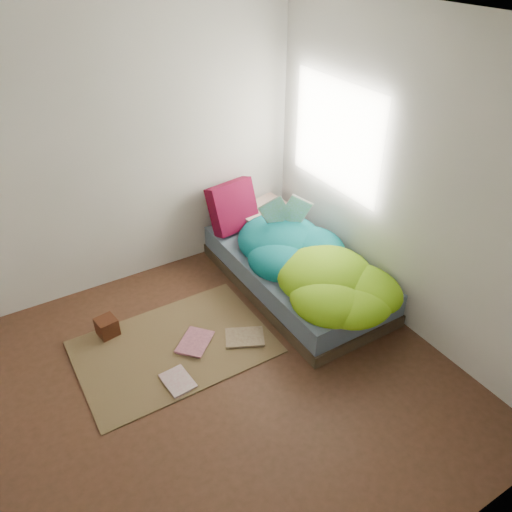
{
  "coord_description": "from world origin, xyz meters",
  "views": [
    {
      "loc": [
        -1.17,
        -2.46,
        3.03
      ],
      "look_at": [
        0.79,
        0.75,
        0.5
      ],
      "focal_mm": 35.0,
      "sensor_mm": 36.0,
      "label": 1
    }
  ],
  "objects_px": {
    "bed": "(295,273)",
    "open_book": "(286,202)",
    "wooden_box": "(107,327)",
    "floor_book_a": "(166,387)",
    "pillow_magenta": "(233,207)",
    "floor_book_b": "(182,339)"
  },
  "relations": [
    {
      "from": "floor_book_a",
      "to": "bed",
      "type": "bearing_deg",
      "value": 15.05
    },
    {
      "from": "open_book",
      "to": "floor_book_a",
      "type": "xyz_separation_m",
      "value": [
        -1.66,
        -0.83,
        -0.78
      ]
    },
    {
      "from": "bed",
      "to": "pillow_magenta",
      "type": "distance_m",
      "value": 0.94
    },
    {
      "from": "pillow_magenta",
      "to": "floor_book_a",
      "type": "relative_size",
      "value": 1.78
    },
    {
      "from": "open_book",
      "to": "floor_book_b",
      "type": "height_order",
      "value": "open_book"
    },
    {
      "from": "wooden_box",
      "to": "open_book",
      "type": "bearing_deg",
      "value": -0.27
    },
    {
      "from": "wooden_box",
      "to": "floor_book_a",
      "type": "height_order",
      "value": "wooden_box"
    },
    {
      "from": "pillow_magenta",
      "to": "floor_book_a",
      "type": "height_order",
      "value": "pillow_magenta"
    },
    {
      "from": "bed",
      "to": "floor_book_a",
      "type": "relative_size",
      "value": 7.12
    },
    {
      "from": "bed",
      "to": "floor_book_b",
      "type": "relative_size",
      "value": 6.07
    },
    {
      "from": "floor_book_a",
      "to": "floor_book_b",
      "type": "height_order",
      "value": "floor_book_b"
    },
    {
      "from": "bed",
      "to": "floor_book_b",
      "type": "xyz_separation_m",
      "value": [
        -1.29,
        -0.14,
        -0.14
      ]
    },
    {
      "from": "pillow_magenta",
      "to": "wooden_box",
      "type": "height_order",
      "value": "pillow_magenta"
    },
    {
      "from": "bed",
      "to": "open_book",
      "type": "xyz_separation_m",
      "value": [
        0.05,
        0.27,
        0.64
      ]
    },
    {
      "from": "wooden_box",
      "to": "bed",
      "type": "bearing_deg",
      "value": -8.78
    },
    {
      "from": "wooden_box",
      "to": "floor_book_a",
      "type": "xyz_separation_m",
      "value": [
        0.19,
        -0.84,
        -0.07
      ]
    },
    {
      "from": "bed",
      "to": "wooden_box",
      "type": "bearing_deg",
      "value": 171.22
    },
    {
      "from": "wooden_box",
      "to": "floor_book_b",
      "type": "relative_size",
      "value": 0.5
    },
    {
      "from": "wooden_box",
      "to": "pillow_magenta",
      "type": "bearing_deg",
      "value": 18.83
    },
    {
      "from": "bed",
      "to": "wooden_box",
      "type": "height_order",
      "value": "bed"
    },
    {
      "from": "open_book",
      "to": "bed",
      "type": "bearing_deg",
      "value": -77.82
    },
    {
      "from": "bed",
      "to": "pillow_magenta",
      "type": "bearing_deg",
      "value": 105.77
    }
  ]
}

